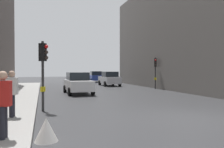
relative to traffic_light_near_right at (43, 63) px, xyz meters
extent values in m
plane|color=#38383A|center=(5.56, -3.34, -2.29)|extent=(120.00, 120.00, 0.00)
cube|color=#A8A5A0|center=(-1.97, 2.66, -2.21)|extent=(3.30, 40.00, 0.16)
cube|color=slate|center=(17.44, 8.35, 3.58)|extent=(12.00, 27.16, 11.73)
cylinder|color=#2D2D2D|center=(-0.02, 0.01, -0.63)|extent=(0.12, 0.12, 3.32)
cube|color=black|center=(-0.02, 0.01, 0.51)|extent=(0.38, 0.36, 0.84)
cube|color=yellow|center=(-0.02, 0.01, -1.24)|extent=(0.24, 0.25, 0.24)
sphere|color=red|center=(0.14, -0.09, 0.77)|extent=(0.18, 0.18, 0.18)
sphere|color=#2D231E|center=(0.14, -0.09, 0.51)|extent=(0.18, 0.18, 0.18)
sphere|color=#2D231E|center=(0.14, -0.09, 0.25)|extent=(0.18, 0.18, 0.18)
cylinder|color=#2D2D2D|center=(11.14, 9.84, -0.66)|extent=(0.12, 0.12, 3.25)
cube|color=black|center=(11.14, 9.84, 0.44)|extent=(0.34, 0.37, 0.84)
cube|color=yellow|center=(11.14, 9.84, -1.24)|extent=(0.25, 0.23, 0.24)
sphere|color=red|center=(11.07, 9.66, 0.70)|extent=(0.18, 0.18, 0.18)
sphere|color=#2D231E|center=(11.07, 9.66, 0.44)|extent=(0.18, 0.18, 0.18)
sphere|color=#2D231E|center=(11.07, 9.66, 0.18)|extent=(0.18, 0.18, 0.18)
cube|color=silver|center=(2.77, 7.36, -1.57)|extent=(1.94, 4.26, 0.80)
cube|color=black|center=(2.76, 7.61, -0.85)|extent=(1.67, 2.05, 0.64)
cylinder|color=black|center=(3.71, 6.04, -1.97)|extent=(0.24, 0.65, 0.64)
cylinder|color=black|center=(1.91, 5.98, -1.97)|extent=(0.24, 0.65, 0.64)
cylinder|color=black|center=(3.62, 8.74, -1.97)|extent=(0.24, 0.65, 0.64)
cylinder|color=black|center=(1.82, 8.68, -1.97)|extent=(0.24, 0.65, 0.64)
cube|color=#BCBCC1|center=(7.92, 15.76, -1.57)|extent=(1.82, 4.21, 0.80)
cube|color=black|center=(7.93, 15.51, -0.85)|extent=(1.61, 2.01, 0.64)
cylinder|color=black|center=(7.02, 17.10, -1.97)|extent=(0.22, 0.64, 0.64)
cylinder|color=black|center=(8.82, 17.11, -1.97)|extent=(0.22, 0.64, 0.64)
cylinder|color=black|center=(7.03, 14.40, -1.97)|extent=(0.22, 0.64, 0.64)
cylinder|color=black|center=(8.83, 14.41, -1.97)|extent=(0.22, 0.64, 0.64)
cube|color=navy|center=(8.30, 24.80, -1.57)|extent=(2.12, 4.33, 0.80)
cube|color=black|center=(8.28, 24.55, -0.85)|extent=(1.75, 2.12, 0.64)
cylinder|color=black|center=(7.50, 26.22, -1.97)|extent=(0.27, 0.65, 0.64)
cylinder|color=black|center=(9.30, 26.08, -1.97)|extent=(0.27, 0.65, 0.64)
cylinder|color=black|center=(7.30, 23.53, -1.97)|extent=(0.27, 0.65, 0.64)
cylinder|color=black|center=(9.09, 23.39, -1.97)|extent=(0.27, 0.65, 0.64)
cylinder|color=black|center=(-1.14, -1.68, -1.70)|extent=(0.16, 0.16, 0.85)
cylinder|color=black|center=(-1.17, -1.87, -1.70)|extent=(0.16, 0.16, 0.85)
cube|color=silver|center=(-1.16, -1.77, -0.95)|extent=(0.44, 0.32, 0.66)
sphere|color=tan|center=(-1.16, -1.77, -0.48)|extent=(0.24, 0.24, 0.24)
cube|color=black|center=(-1.45, -1.73, -0.95)|extent=(0.24, 0.31, 0.40)
cylinder|color=black|center=(-1.01, -4.59, -1.70)|extent=(0.16, 0.16, 0.85)
cylinder|color=black|center=(-1.05, -4.79, -1.70)|extent=(0.16, 0.16, 0.85)
cube|color=red|center=(-1.03, -4.69, -0.95)|extent=(0.44, 0.32, 0.66)
sphere|color=tan|center=(-1.03, -4.69, -0.48)|extent=(0.24, 0.24, 0.24)
cone|color=silver|center=(0.05, -4.75, -1.96)|extent=(0.64, 0.64, 0.65)
camera|label=1|loc=(-0.04, -11.15, -0.34)|focal=36.23mm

